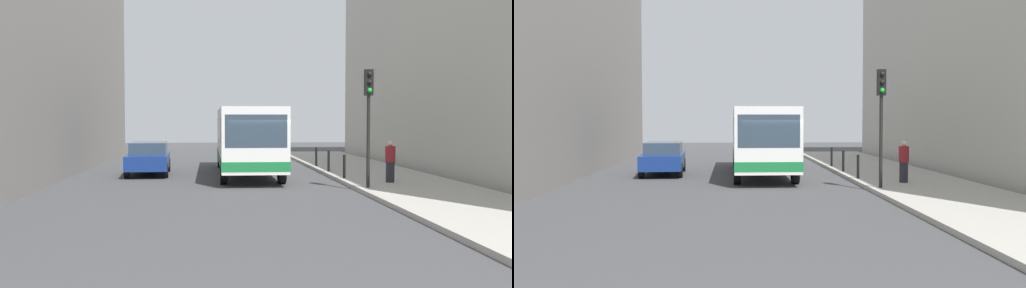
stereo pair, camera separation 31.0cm
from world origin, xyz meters
TOP-DOWN VIEW (x-y plane):
  - ground_plane at (0.00, 0.00)m, footprint 80.00×80.00m
  - sidewalk at (5.40, 0.00)m, footprint 4.40×40.00m
  - building_right at (11.50, 4.00)m, footprint 7.00×32.00m
  - bus at (-0.27, 4.48)m, footprint 2.54×11.02m
  - car_beside_bus at (-4.73, 4.67)m, footprint 2.00×4.47m
  - traffic_light at (3.55, -2.21)m, footprint 0.28×0.33m
  - bollard_near at (3.45, 0.93)m, footprint 0.11×0.11m
  - bollard_mid at (3.45, 4.00)m, footprint 0.11×0.11m
  - bollard_far at (3.45, 7.06)m, footprint 0.11×0.11m
  - pedestrian_near_signal at (4.84, -0.64)m, footprint 0.38×0.38m

SIDE VIEW (x-z plane):
  - ground_plane at x=0.00m, z-range 0.00..0.00m
  - sidewalk at x=5.40m, z-range 0.00..0.15m
  - bollard_near at x=3.45m, z-range 0.15..1.10m
  - bollard_mid at x=3.45m, z-range 0.15..1.10m
  - bollard_far at x=3.45m, z-range 0.15..1.10m
  - car_beside_bus at x=-4.73m, z-range 0.04..1.52m
  - pedestrian_near_signal at x=4.84m, z-range 0.14..1.72m
  - bus at x=-0.27m, z-range 0.23..3.23m
  - traffic_light at x=3.55m, z-range 0.96..5.06m
  - building_right at x=11.50m, z-range 0.00..13.68m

